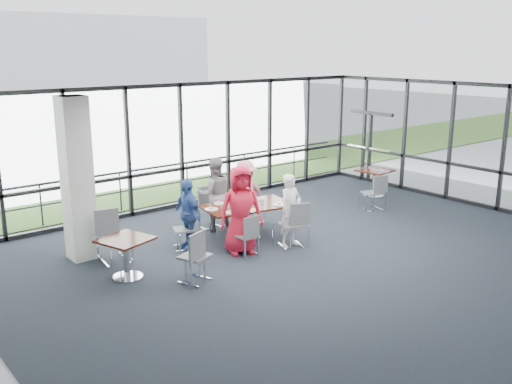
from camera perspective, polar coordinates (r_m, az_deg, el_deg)
floor at (r=11.47m, az=6.22°, el=-6.64°), size 12.00×10.00×0.02m
ceiling at (r=10.75m, az=6.68°, el=9.54°), size 12.00×10.00×0.04m
curtain_wall_back at (r=14.86m, az=-7.48°, el=4.61°), size 12.00×0.10×3.20m
curtain_wall_right at (r=15.79m, az=21.93°, el=4.27°), size 0.10×10.00×3.20m
exit_door at (r=17.96m, az=11.31°, el=4.35°), size 0.12×1.60×2.10m
structural_column at (r=11.51m, az=-17.46°, el=1.22°), size 0.50×0.50×3.20m
apron at (r=19.52m, az=-15.12°, el=1.72°), size 80.00×70.00×0.02m
grass_strip at (r=17.75m, az=-12.45°, el=0.75°), size 80.00×5.00×0.01m
hangar_main at (r=41.17m, az=-23.24°, el=11.73°), size 24.00×10.00×6.00m
guard_rail at (r=15.58m, az=-8.52°, el=0.90°), size 12.00×0.06×0.06m
main_table at (r=12.39m, az=-0.88°, el=-1.86°), size 2.07×1.39×0.75m
side_table_left at (r=10.53m, az=-12.91°, el=-5.21°), size 1.02×1.02×0.75m
side_table_right at (r=16.24m, az=11.79°, el=1.78°), size 0.93×0.93×0.75m
diner_near_left at (r=11.43m, az=-1.54°, el=-1.81°), size 1.03×0.85×1.80m
diner_near_right at (r=11.88m, az=3.47°, el=-1.86°), size 0.59×0.45×1.54m
diner_far_left at (r=12.92m, az=-4.18°, el=-0.23°), size 0.95×0.79×1.68m
diner_far_right at (r=13.25m, az=-1.08°, el=-0.12°), size 1.06×0.66×1.55m
diner_end at (r=11.81m, az=-6.85°, el=-2.18°), size 0.49×0.88×1.49m
chair_main_nl at (r=11.44m, az=-1.00°, el=-4.37°), size 0.42×0.42×0.83m
chair_main_nr at (r=11.94m, az=3.52°, el=-3.30°), size 0.59×0.59×0.93m
chair_main_fl at (r=13.11m, az=-4.47°, el=-1.68°), size 0.47×0.47×0.95m
chair_main_fr at (r=13.45m, az=-0.56°, el=-1.27°), size 0.52×0.52×0.92m
chair_main_end at (r=11.89m, az=-7.23°, el=-3.74°), size 0.53×0.53×0.83m
chair_spare_la at (r=10.20m, az=-6.14°, el=-6.42°), size 0.60×0.60×0.96m
chair_spare_lb at (r=11.36m, az=-13.99°, el=-4.47°), size 0.56×0.56×1.01m
chair_spare_r at (r=14.88m, az=11.59°, el=-0.08°), size 0.55×0.55×0.90m
plate_nl at (r=11.77m, az=-2.49°, el=-2.07°), size 0.27×0.27×0.01m
plate_nr at (r=12.34m, az=2.32°, el=-1.29°), size 0.26×0.26×0.01m
plate_fl at (r=12.47m, az=-3.61°, el=-1.15°), size 0.27×0.27×0.01m
plate_fr at (r=12.79m, az=0.21°, el=-0.72°), size 0.24×0.24×0.01m
plate_end at (r=12.04m, az=-4.47°, el=-1.73°), size 0.28×0.28×0.01m
tumbler_a at (r=12.02m, az=-1.35°, el=-1.42°), size 0.07×0.07×0.14m
tumbler_b at (r=12.34m, az=0.61°, el=-0.99°), size 0.07×0.07×0.14m
tumbler_c at (r=12.52m, az=-1.02°, el=-0.74°), size 0.08×0.08×0.15m
tumbler_d at (r=11.89m, az=-3.32°, el=-1.61°), size 0.07×0.07×0.14m
menu_a at (r=11.96m, az=-0.37°, el=-1.83°), size 0.34×0.28×0.00m
menu_b at (r=12.52m, az=2.86°, el=-1.10°), size 0.36×0.35×0.00m
menu_c at (r=12.70m, az=-1.02°, el=-0.86°), size 0.33×0.24×0.00m
condiment_caddy at (r=12.40m, az=-0.86°, el=-1.15°), size 0.10×0.07×0.04m
ketchup_bottle at (r=12.38m, az=-1.03°, el=-0.84°), size 0.06×0.06×0.18m
green_bottle at (r=12.37m, az=-0.78°, el=-0.80°), size 0.05×0.05×0.20m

